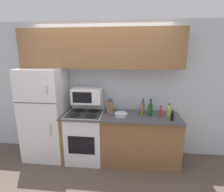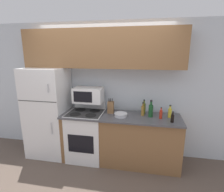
{
  "view_description": "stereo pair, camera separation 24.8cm",
  "coord_description": "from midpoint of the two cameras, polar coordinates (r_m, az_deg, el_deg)",
  "views": [
    {
      "loc": [
        0.53,
        -2.65,
        1.98
      ],
      "look_at": [
        0.23,
        0.27,
        1.26
      ],
      "focal_mm": 28.0,
      "sensor_mm": 36.0,
      "label": 1
    },
    {
      "loc": [
        0.77,
        -2.61,
        1.98
      ],
      "look_at": [
        0.23,
        0.27,
        1.26
      ],
      "focal_mm": 28.0,
      "sensor_mm": 36.0,
      "label": 2
    }
  ],
  "objects": [
    {
      "name": "bottle_olive_oil",
      "position": [
        3.25,
        12.53,
        -3.87
      ],
      "size": [
        0.06,
        0.06,
        0.26
      ],
      "color": "#5B6619",
      "rests_on": "lower_cabinets"
    },
    {
      "name": "bottle_vinegar",
      "position": [
        3.14,
        12.25,
        -4.62
      ],
      "size": [
        0.06,
        0.06,
        0.24
      ],
      "color": "olive",
      "rests_on": "lower_cabinets"
    },
    {
      "name": "stove",
      "position": [
        3.41,
        -6.29,
        -12.43
      ],
      "size": [
        0.64,
        0.61,
        1.08
      ],
      "color": "white",
      "rests_on": "ground_plane"
    },
    {
      "name": "bottle_wine_green",
      "position": [
        3.1,
        14.8,
        -4.56
      ],
      "size": [
        0.08,
        0.08,
        0.3
      ],
      "color": "#194C23",
      "rests_on": "lower_cabinets"
    },
    {
      "name": "refrigerator",
      "position": [
        3.58,
        -18.23,
        -5.09
      ],
      "size": [
        0.75,
        0.66,
        1.72
      ],
      "color": "white",
      "rests_on": "ground_plane"
    },
    {
      "name": "lower_cabinets",
      "position": [
        3.31,
        4.93,
        -13.62
      ],
      "size": [
        2.09,
        0.63,
        0.91
      ],
      "color": "brown",
      "rests_on": "ground_plane"
    },
    {
      "name": "microwave",
      "position": [
        3.26,
        -5.56,
        0.32
      ],
      "size": [
        0.54,
        0.33,
        0.28
      ],
      "color": "white",
      "rests_on": "stove"
    },
    {
      "name": "bottle_cooking_spray",
      "position": [
        3.18,
        20.5,
        -5.13
      ],
      "size": [
        0.06,
        0.06,
        0.22
      ],
      "color": "gold",
      "rests_on": "lower_cabinets"
    },
    {
      "name": "ground_plane",
      "position": [
        3.36,
        -2.75,
        -22.29
      ],
      "size": [
        12.0,
        12.0,
        0.0
      ],
      "primitive_type": "plane",
      "color": "brown"
    },
    {
      "name": "upper_cabinets",
      "position": [
        3.17,
        -1.14,
        15.18
      ],
      "size": [
        2.85,
        0.36,
        0.67
      ],
      "color": "brown",
      "rests_on": "refrigerator"
    },
    {
      "name": "wall_back",
      "position": [
        3.44,
        -0.38,
        2.06
      ],
      "size": [
        8.0,
        0.05,
        2.55
      ],
      "color": "silver",
      "rests_on": "ground_plane"
    },
    {
      "name": "knife_block",
      "position": [
        3.19,
        1.82,
        -3.69
      ],
      "size": [
        0.11,
        0.1,
        0.28
      ],
      "color": "brown",
      "rests_on": "lower_cabinets"
    },
    {
      "name": "bowl",
      "position": [
        3.05,
        5.22,
        -6.13
      ],
      "size": [
        0.23,
        0.23,
        0.06
      ],
      "color": "silver",
      "rests_on": "lower_cabinets"
    },
    {
      "name": "bottle_hot_sauce",
      "position": [
        3.08,
        17.92,
        -5.67
      ],
      "size": [
        0.05,
        0.05,
        0.2
      ],
      "color": "red",
      "rests_on": "lower_cabinets"
    },
    {
      "name": "bottle_soy_sauce",
      "position": [
        2.98,
        21.42,
        -6.78
      ],
      "size": [
        0.05,
        0.05,
        0.18
      ],
      "color": "black",
      "rests_on": "lower_cabinets"
    }
  ]
}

